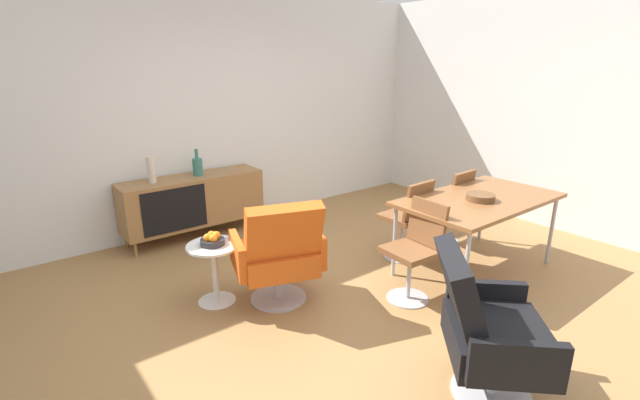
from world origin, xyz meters
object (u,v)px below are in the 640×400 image
(lounge_chair_red, at_px, (279,252))
(fruit_bowl, at_px, (212,240))
(vase_cobalt, at_px, (151,170))
(side_table_round, at_px, (215,266))
(sideboard, at_px, (193,200))
(dining_chair_back_left, at_px, (408,216))
(dining_chair_near_window, at_px, (416,247))
(wooden_bowl_on_table, at_px, (480,197))
(armchair_black_shell, at_px, (487,327))
(dining_chair_back_right, at_px, (451,203))
(vase_sculptural_dark, at_px, (197,166))
(dining_table, at_px, (479,202))

(lounge_chair_red, bearing_deg, fruit_bowl, 138.85)
(vase_cobalt, height_order, side_table_round, vase_cobalt)
(sideboard, height_order, dining_chair_back_left, dining_chair_back_left)
(dining_chair_near_window, bearing_deg, wooden_bowl_on_table, -3.34)
(lounge_chair_red, bearing_deg, armchair_black_shell, -77.25)
(dining_chair_near_window, relative_size, armchair_black_shell, 0.90)
(armchair_black_shell, bearing_deg, dining_chair_back_right, 41.25)
(vase_sculptural_dark, distance_m, dining_chair_near_window, 2.68)
(dining_table, relative_size, dining_chair_near_window, 1.87)
(vase_sculptural_dark, distance_m, fruit_bowl, 1.64)
(wooden_bowl_on_table, distance_m, lounge_chair_red, 1.93)
(vase_cobalt, height_order, lounge_chair_red, vase_cobalt)
(vase_cobalt, xyz_separation_m, dining_chair_back_right, (2.59, -1.96, -0.39))
(vase_cobalt, height_order, dining_chair_near_window, vase_cobalt)
(fruit_bowl, bearing_deg, sideboard, 73.14)
(armchair_black_shell, bearing_deg, vase_sculptural_dark, 93.95)
(vase_sculptural_dark, bearing_deg, sideboard, -178.74)
(lounge_chair_red, xyz_separation_m, armchair_black_shell, (0.38, -1.67, 0.00))
(dining_chair_back_left, xyz_separation_m, dining_chair_near_window, (-0.54, -0.56, 0.00))
(dining_chair_near_window, relative_size, dining_chair_back_right, 1.00)
(dining_chair_back_right, xyz_separation_m, armchair_black_shell, (-1.83, -1.60, -0.00))
(vase_sculptural_dark, relative_size, dining_chair_back_left, 0.36)
(dining_chair_near_window, bearing_deg, sideboard, 109.97)
(dining_table, xyz_separation_m, dining_chair_near_window, (-0.89, -0.00, -0.23))
(dining_chair_back_left, bearing_deg, side_table_round, 167.25)
(wooden_bowl_on_table, bearing_deg, dining_table, 35.41)
(armchair_black_shell, bearing_deg, lounge_chair_red, 102.75)
(dining_table, distance_m, dining_chair_near_window, 0.92)
(armchair_black_shell, distance_m, fruit_bowl, 2.19)
(sideboard, bearing_deg, dining_table, -54.36)
(vase_cobalt, bearing_deg, dining_chair_near_window, -61.90)
(dining_chair_near_window, height_order, side_table_round, dining_chair_near_window)
(vase_cobalt, xyz_separation_m, dining_table, (2.24, -2.52, -0.17))
(armchair_black_shell, bearing_deg, vase_cobalt, 102.08)
(dining_chair_back_right, bearing_deg, vase_cobalt, 142.87)
(dining_table, relative_size, fruit_bowl, 8.00)
(dining_chair_back_right, bearing_deg, fruit_bowl, 170.56)
(dining_chair_back_right, bearing_deg, armchair_black_shell, -138.75)
(dining_chair_near_window, bearing_deg, lounge_chair_red, 146.59)
(fruit_bowl, bearing_deg, side_table_round, -90.14)
(dining_chair_back_left, bearing_deg, lounge_chair_red, 177.21)
(dining_table, height_order, dining_chair_near_window, dining_chair_near_window)
(vase_cobalt, xyz_separation_m, side_table_round, (-0.03, -1.53, -0.54))
(wooden_bowl_on_table, height_order, dining_chair_back_right, dining_chair_back_right)
(sideboard, bearing_deg, dining_chair_back_right, -42.23)
(sideboard, distance_m, vase_cobalt, 0.60)
(sideboard, bearing_deg, vase_sculptural_dark, 1.26)
(sideboard, relative_size, dining_chair_back_right, 1.87)
(dining_chair_back_left, bearing_deg, armchair_black_shell, -125.10)
(fruit_bowl, bearing_deg, dining_chair_back_left, -12.78)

